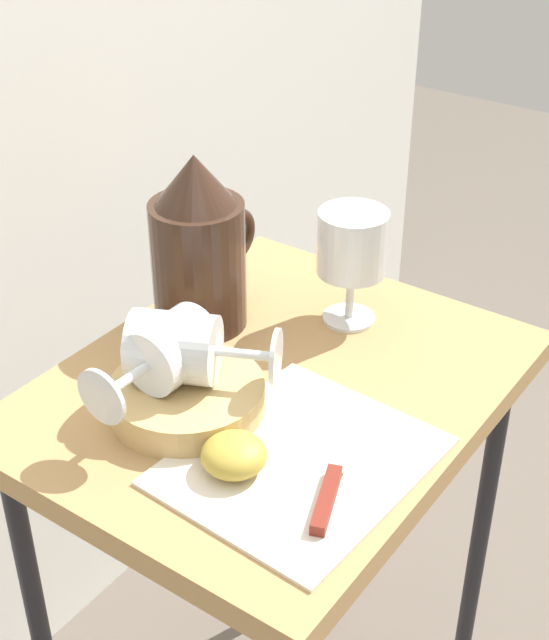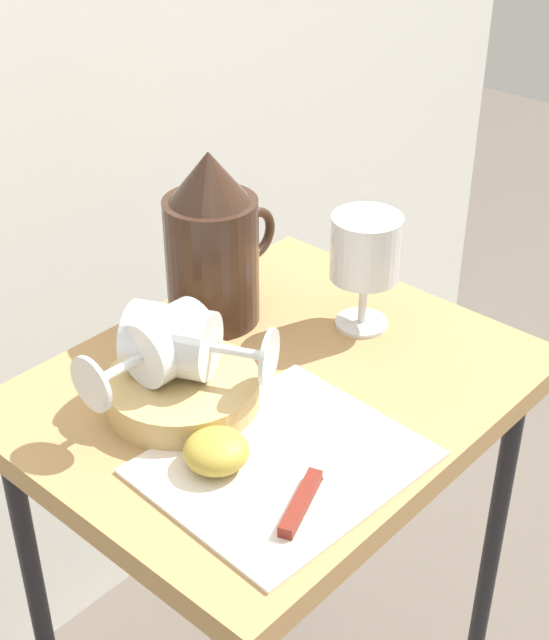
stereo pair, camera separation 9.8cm
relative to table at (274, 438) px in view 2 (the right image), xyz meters
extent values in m
cube|color=white|center=(0.00, 0.47, 0.28)|extent=(2.40, 0.03, 1.85)
cube|color=#AD8451|center=(0.00, 0.00, 0.07)|extent=(0.55, 0.44, 0.03)
cylinder|color=black|center=(0.23, -0.18, -0.30)|extent=(0.02, 0.02, 0.70)
cylinder|color=black|center=(0.23, 0.18, -0.30)|extent=(0.02, 0.02, 0.70)
cube|color=silver|center=(-0.10, -0.10, 0.08)|extent=(0.26, 0.23, 0.00)
cylinder|color=tan|center=(-0.10, 0.04, 0.10)|extent=(0.16, 0.16, 0.03)
cylinder|color=#382319|center=(0.05, 0.14, 0.16)|extent=(0.11, 0.11, 0.16)
cylinder|color=orange|center=(0.05, 0.14, 0.13)|extent=(0.10, 0.10, 0.09)
cone|color=#382319|center=(0.05, 0.14, 0.27)|extent=(0.09, 0.09, 0.06)
torus|color=#382319|center=(0.12, 0.14, 0.17)|extent=(0.07, 0.01, 0.07)
cylinder|color=silver|center=(0.16, 0.00, 0.08)|extent=(0.06, 0.06, 0.00)
cylinder|color=silver|center=(0.16, 0.00, 0.12)|extent=(0.01, 0.01, 0.06)
cylinder|color=silver|center=(0.16, 0.00, 0.19)|extent=(0.08, 0.08, 0.08)
cylinder|color=orange|center=(0.16, 0.00, 0.17)|extent=(0.07, 0.07, 0.04)
cylinder|color=silver|center=(-0.09, 0.06, 0.15)|extent=(0.08, 0.07, 0.07)
cylinder|color=silver|center=(-0.16, 0.06, 0.15)|extent=(0.06, 0.01, 0.01)
cylinder|color=silver|center=(-0.19, 0.06, 0.15)|extent=(0.01, 0.06, 0.06)
cylinder|color=silver|center=(-0.09, 0.06, 0.15)|extent=(0.11, 0.11, 0.07)
cylinder|color=silver|center=(-0.06, -0.01, 0.15)|extent=(0.03, 0.06, 0.01)
cylinder|color=silver|center=(-0.05, -0.03, 0.15)|extent=(0.06, 0.03, 0.06)
ellipsoid|color=#B29938|center=(-0.14, -0.05, 0.10)|extent=(0.06, 0.06, 0.04)
cube|color=silver|center=(-0.04, -0.12, 0.09)|extent=(0.12, 0.06, 0.00)
cube|color=maroon|center=(-0.13, -0.15, 0.09)|extent=(0.08, 0.04, 0.01)
camera|label=1|loc=(-0.68, -0.48, 0.69)|focal=52.42mm
camera|label=2|loc=(-0.62, -0.56, 0.69)|focal=52.42mm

